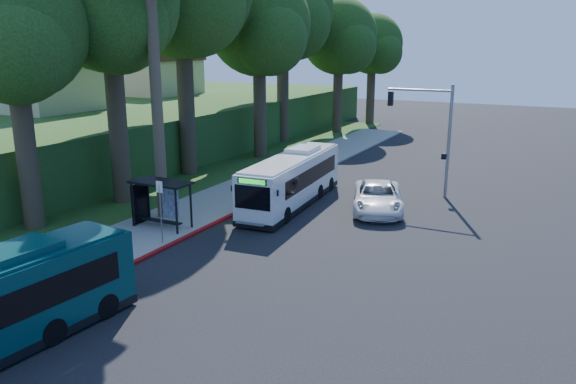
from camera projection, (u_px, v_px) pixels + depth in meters
The scene contains 16 objects.
ground at pixel (309, 232), 28.82m from camera, with size 140.00×140.00×0.00m, color black.
sidewalk at pixel (193, 212), 32.01m from camera, with size 4.50×70.00×0.12m, color gray.
red_curb at pixel (182, 239), 27.56m from camera, with size 0.25×30.00×0.13m, color maroon.
grass_verge at pixel (169, 183), 38.83m from camera, with size 8.00×70.00×0.06m, color #234719.
bus_shelter at pixel (159, 194), 29.08m from camera, with size 3.20×1.51×2.55m.
stop_sign_pole at pixel (160, 204), 26.36m from camera, with size 0.35×0.06×3.17m.
traffic_signal_pole at pixel (433, 126), 34.64m from camera, with size 4.10×0.30×7.00m.
hillside_backdrop at pixel (123, 120), 52.75m from camera, with size 24.00×60.00×8.80m.
tree_0 at pixel (110, 10), 31.39m from camera, with size 8.40×8.00×15.70m.
tree_2 at pixel (260, 29), 45.13m from camera, with size 8.82×8.40×15.12m.
tree_3 at pixel (284, 15), 52.50m from camera, with size 10.08×9.60×17.28m.
tree_4 at pixel (340, 40), 58.88m from camera, with size 8.40×8.00×14.14m.
tree_5 at pixel (373, 47), 65.54m from camera, with size 7.35×7.00×12.86m.
tree_6 at pixel (13, 36), 26.83m from camera, with size 7.56×7.20×13.74m.
white_bus at pixel (293, 179), 33.42m from camera, with size 3.13×10.91×3.21m.
pickup at pixel (378, 197), 32.24m from camera, with size 2.72×5.90×1.64m, color white.
Camera 1 is at (11.46, -24.84, 9.36)m, focal length 35.00 mm.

